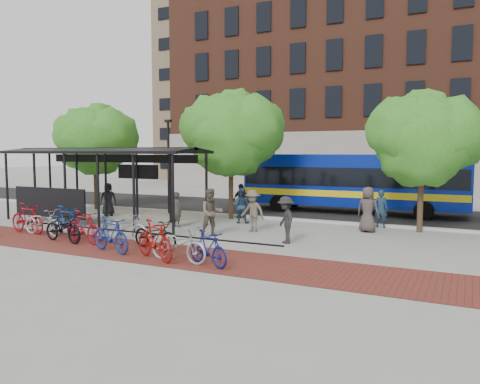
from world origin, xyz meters
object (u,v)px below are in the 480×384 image
at_px(pedestrian_7, 381,209).
at_px(pedestrian_9, 286,220).
at_px(bike_5, 83,227).
at_px(lamp_post_left, 169,163).
at_px(bike_10, 178,244).
at_px(bus, 352,180).
at_px(bike_2, 43,222).
at_px(bike_3, 66,221).
at_px(bike_9, 155,240).
at_px(bike_11, 208,248).
at_px(pedestrian_1, 177,209).
at_px(pedestrian_6, 368,209).
at_px(tree_c, 425,136).
at_px(bike_1, 27,218).
at_px(pedestrian_8, 212,212).
at_px(bike_4, 63,228).
at_px(pedestrian_4, 241,201).
at_px(tree_b, 233,130).
at_px(pedestrian_0, 108,199).
at_px(bike_7, 111,235).
at_px(tree_a, 96,137).
at_px(bike_6, 125,227).
at_px(bike_8, 155,234).
at_px(bus_shelter, 100,160).

height_order(pedestrian_7, pedestrian_9, pedestrian_9).
xyz_separation_m(bike_5, pedestrian_9, (6.71, 3.36, 0.27)).
relative_size(lamp_post_left, bike_10, 2.39).
height_order(lamp_post_left, bus, lamp_post_left).
bearing_deg(bike_2, bus, -35.94).
height_order(bus, bike_10, bus).
relative_size(bike_3, bike_9, 0.97).
xyz_separation_m(bike_11, pedestrian_1, (-4.87, 5.62, 0.27)).
xyz_separation_m(pedestrian_7, pedestrian_9, (-2.54, -5.30, 0.03)).
bearing_deg(bike_5, pedestrian_7, -37.29).
bearing_deg(pedestrian_6, tree_c, -144.33).
bearing_deg(bike_1, bike_9, -96.20).
bearing_deg(pedestrian_8, bike_4, 177.92).
height_order(bike_5, pedestrian_4, pedestrian_4).
distance_m(tree_b, pedestrian_0, 7.65).
bearing_deg(bike_9, tree_c, -14.21).
bearing_deg(bike_4, tree_c, -46.32).
distance_m(bike_2, bike_7, 4.90).
height_order(bike_7, bike_9, bike_9).
height_order(pedestrian_0, pedestrian_1, pedestrian_0).
relative_size(tree_a, pedestrian_7, 3.63).
distance_m(tree_a, bike_6, 11.40).
xyz_separation_m(bus, bike_10, (-2.17, -13.93, -1.29)).
bearing_deg(pedestrian_4, bike_7, -78.60).
distance_m(tree_b, bike_7, 9.74).
bearing_deg(bike_5, bike_8, -73.16).
relative_size(lamp_post_left, pedestrian_7, 3.01).
height_order(bus_shelter, bike_10, bus_shelter).
xyz_separation_m(bus_shelter, bike_1, (-0.52, -3.78, -2.37)).
bearing_deg(tree_c, pedestrian_4, 177.36).
bearing_deg(pedestrian_6, bike_7, 57.19).
height_order(bus_shelter, bike_6, bus_shelter).
xyz_separation_m(bus_shelter, bike_4, (2.33, -4.53, -2.45)).
relative_size(bike_3, pedestrian_1, 1.27).
distance_m(bike_4, bike_10, 5.70).
bearing_deg(pedestrian_9, bus, 141.53).
xyz_separation_m(bike_6, bike_9, (2.86, -2.00, 0.07)).
distance_m(tree_b, bike_6, 8.21).
bearing_deg(bike_9, pedestrian_9, -9.11).
height_order(lamp_post_left, bike_8, lamp_post_left).
height_order(tree_c, pedestrian_9, tree_c).
bearing_deg(pedestrian_8, lamp_post_left, 96.60).
bearing_deg(pedestrian_6, bike_4, 45.40).
bearing_deg(bike_1, pedestrian_9, -69.91).
height_order(lamp_post_left, pedestrian_9, lamp_post_left).
bearing_deg(pedestrian_6, pedestrian_4, -3.51).
bearing_deg(bike_9, pedestrian_8, 29.20).
xyz_separation_m(bike_2, pedestrian_8, (6.27, 2.86, 0.42)).
bearing_deg(bike_5, tree_b, -4.34).
height_order(bike_6, pedestrian_4, pedestrian_4).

